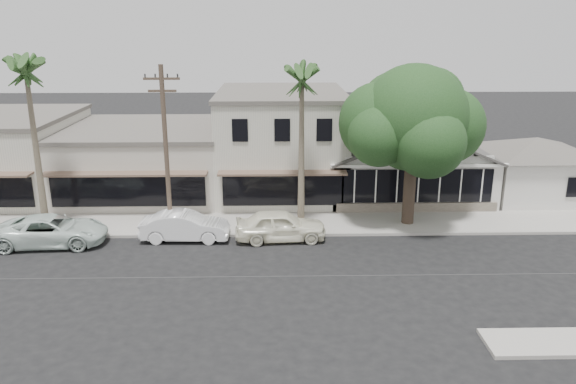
{
  "coord_description": "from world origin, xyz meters",
  "views": [
    {
      "loc": [
        -3.37,
        -23.06,
        10.94
      ],
      "look_at": [
        -2.72,
        6.0,
        2.16
      ],
      "focal_mm": 35.0,
      "sensor_mm": 36.0,
      "label": 1
    }
  ],
  "objects_px": {
    "utility_pole": "(166,148)",
    "car_2": "(52,231)",
    "car_0": "(280,225)",
    "shade_tree": "(411,120)",
    "car_1": "(185,226)"
  },
  "relations": [
    {
      "from": "car_0",
      "to": "car_2",
      "type": "relative_size",
      "value": 0.86
    },
    {
      "from": "car_2",
      "to": "car_0",
      "type": "bearing_deg",
      "value": -91.42
    },
    {
      "from": "car_2",
      "to": "shade_tree",
      "type": "height_order",
      "value": "shade_tree"
    },
    {
      "from": "utility_pole",
      "to": "car_2",
      "type": "height_order",
      "value": "utility_pole"
    },
    {
      "from": "car_1",
      "to": "car_2",
      "type": "distance_m",
      "value": 6.74
    },
    {
      "from": "utility_pole",
      "to": "shade_tree",
      "type": "height_order",
      "value": "utility_pole"
    },
    {
      "from": "utility_pole",
      "to": "car_0",
      "type": "distance_m",
      "value": 7.12
    },
    {
      "from": "car_2",
      "to": "utility_pole",
      "type": "bearing_deg",
      "value": -82.43
    },
    {
      "from": "car_1",
      "to": "car_2",
      "type": "height_order",
      "value": "car_2"
    },
    {
      "from": "car_2",
      "to": "shade_tree",
      "type": "xyz_separation_m",
      "value": [
        18.82,
        2.78,
        5.13
      ]
    },
    {
      "from": "car_1",
      "to": "shade_tree",
      "type": "relative_size",
      "value": 0.51
    },
    {
      "from": "car_1",
      "to": "shade_tree",
      "type": "xyz_separation_m",
      "value": [
        12.11,
        2.26,
        5.14
      ]
    },
    {
      "from": "car_2",
      "to": "shade_tree",
      "type": "relative_size",
      "value": 0.62
    },
    {
      "from": "utility_pole",
      "to": "shade_tree",
      "type": "relative_size",
      "value": 1.0
    },
    {
      "from": "utility_pole",
      "to": "car_2",
      "type": "bearing_deg",
      "value": -169.08
    }
  ]
}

